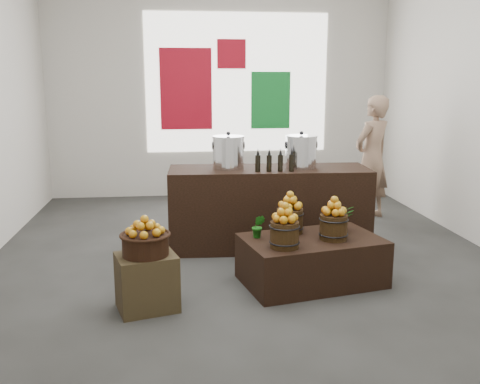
{
  "coord_description": "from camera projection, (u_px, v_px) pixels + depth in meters",
  "views": [
    {
      "loc": [
        -0.76,
        -6.07,
        2.08
      ],
      "look_at": [
        -0.1,
        -0.4,
        0.87
      ],
      "focal_mm": 40.0,
      "sensor_mm": 36.0,
      "label": 1
    }
  ],
  "objects": [
    {
      "name": "apple_bucket_front_left",
      "position": [
        284.0,
        235.0,
        5.14
      ],
      "size": [
        0.28,
        0.28,
        0.26
      ],
      "primitive_type": "cylinder",
      "color": "#34230E",
      "rests_on": "display_table"
    },
    {
      "name": "apples_in_bucket_front_right",
      "position": [
        334.0,
        206.0,
        5.36
      ],
      "size": [
        0.21,
        0.21,
        0.19
      ],
      "primitive_type": null,
      "color": "#931604",
      "rests_on": "apple_bucket_front_right"
    },
    {
      "name": "counter",
      "position": [
        269.0,
        208.0,
        6.66
      ],
      "size": [
        2.48,
        0.89,
        1.0
      ],
      "primitive_type": "cube",
      "rotation": [
        0.0,
        0.0,
        -0.04
      ],
      "color": "black",
      "rests_on": "ground"
    },
    {
      "name": "shopper",
      "position": [
        372.0,
        158.0,
        7.97
      ],
      "size": [
        0.8,
        0.73,
        1.85
      ],
      "primitive_type": "imported",
      "rotation": [
        0.0,
        0.0,
        3.7
      ],
      "color": "#94735B",
      "rests_on": "ground"
    },
    {
      "name": "stock_pot_left",
      "position": [
        228.0,
        153.0,
        6.48
      ],
      "size": [
        0.38,
        0.38,
        0.38
      ],
      "primitive_type": "cylinder",
      "color": "silver",
      "rests_on": "counter"
    },
    {
      "name": "back_opening",
      "position": [
        237.0,
        83.0,
        9.41
      ],
      "size": [
        3.2,
        0.02,
        2.4
      ],
      "primitive_type": "cube",
      "color": "white",
      "rests_on": "back_wall"
    },
    {
      "name": "apple_bucket_front_right",
      "position": [
        333.0,
        227.0,
        5.41
      ],
      "size": [
        0.28,
        0.28,
        0.26
      ],
      "primitive_type": "cylinder",
      "color": "#34230E",
      "rests_on": "display_table"
    },
    {
      "name": "apples_in_basket",
      "position": [
        145.0,
        225.0,
        4.77
      ],
      "size": [
        0.33,
        0.33,
        0.17
      ],
      "primitive_type": null,
      "color": "#931604",
      "rests_on": "wicker_basket"
    },
    {
      "name": "apples_in_bucket_rear",
      "position": [
        290.0,
        200.0,
        5.6
      ],
      "size": [
        0.21,
        0.21,
        0.19
      ],
      "primitive_type": null,
      "color": "#931604",
      "rests_on": "apple_bucket_rear"
    },
    {
      "name": "herb_garnish_right",
      "position": [
        341.0,
        218.0,
        5.7
      ],
      "size": [
        0.27,
        0.23,
        0.29
      ],
      "primitive_type": "imported",
      "rotation": [
        0.0,
        0.0,
        0.03
      ],
      "color": "#176314",
      "rests_on": "display_table"
    },
    {
      "name": "deco_red_upper",
      "position": [
        231.0,
        54.0,
        9.29
      ],
      "size": [
        0.5,
        0.04,
        0.5
      ],
      "primitive_type": "cube",
      "color": "#A40C1D",
      "rests_on": "back_wall"
    },
    {
      "name": "deco_red_left",
      "position": [
        186.0,
        89.0,
        9.32
      ],
      "size": [
        0.9,
        0.04,
        1.4
      ],
      "primitive_type": "cube",
      "color": "#A40C1D",
      "rests_on": "back_wall"
    },
    {
      "name": "deco_green_right",
      "position": [
        271.0,
        100.0,
        9.53
      ],
      "size": [
        0.7,
        0.04,
        1.0
      ],
      "primitive_type": "cube",
      "color": "#137E2C",
      "rests_on": "back_wall"
    },
    {
      "name": "stock_pot_center",
      "position": [
        301.0,
        153.0,
        6.55
      ],
      "size": [
        0.38,
        0.38,
        0.38
      ],
      "primitive_type": "cylinder",
      "color": "silver",
      "rests_on": "counter"
    },
    {
      "name": "back_wall",
      "position": [
        220.0,
        83.0,
        9.4
      ],
      "size": [
        6.0,
        0.04,
        4.0
      ],
      "primitive_type": "cube",
      "color": "beige",
      "rests_on": "ground"
    },
    {
      "name": "display_table",
      "position": [
        311.0,
        260.0,
        5.52
      ],
      "size": [
        1.54,
        1.13,
        0.48
      ],
      "primitive_type": "cube",
      "rotation": [
        0.0,
        0.0,
        0.21
      ],
      "color": "black",
      "rests_on": "ground"
    },
    {
      "name": "wicker_basket",
      "position": [
        145.0,
        245.0,
        4.81
      ],
      "size": [
        0.42,
        0.42,
        0.19
      ],
      "primitive_type": "cylinder",
      "color": "black",
      "rests_on": "crate"
    },
    {
      "name": "apples_in_bucket_front_left",
      "position": [
        285.0,
        212.0,
        5.1
      ],
      "size": [
        0.21,
        0.21,
        0.19
      ],
      "primitive_type": null,
      "color": "#931604",
      "rests_on": "apple_bucket_front_left"
    },
    {
      "name": "crate",
      "position": [
        147.0,
        282.0,
        4.88
      ],
      "size": [
        0.62,
        0.55,
        0.52
      ],
      "primitive_type": "cube",
      "rotation": [
        0.0,
        0.0,
        0.27
      ],
      "color": "#483B21",
      "rests_on": "ground"
    },
    {
      "name": "apple_bucket_rear",
      "position": [
        290.0,
        221.0,
        5.64
      ],
      "size": [
        0.28,
        0.28,
        0.26
      ],
      "primitive_type": "cylinder",
      "color": "#34230E",
      "rests_on": "display_table"
    },
    {
      "name": "oil_cruets",
      "position": [
        272.0,
        160.0,
        6.29
      ],
      "size": [
        0.36,
        0.08,
        0.28
      ],
      "primitive_type": null,
      "rotation": [
        0.0,
        0.0,
        -0.04
      ],
      "color": "black",
      "rests_on": "counter"
    },
    {
      "name": "herb_garnish_left",
      "position": [
        258.0,
        226.0,
        5.46
      ],
      "size": [
        0.16,
        0.15,
        0.24
      ],
      "primitive_type": "imported",
      "rotation": [
        0.0,
        0.0,
        -0.34
      ],
      "color": "#176314",
      "rests_on": "display_table"
    },
    {
      "name": "ground",
      "position": [
        245.0,
        256.0,
        6.41
      ],
      "size": [
        7.0,
        7.0,
        0.0
      ],
      "primitive_type": "plane",
      "color": "#363634",
      "rests_on": "ground"
    }
  ]
}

